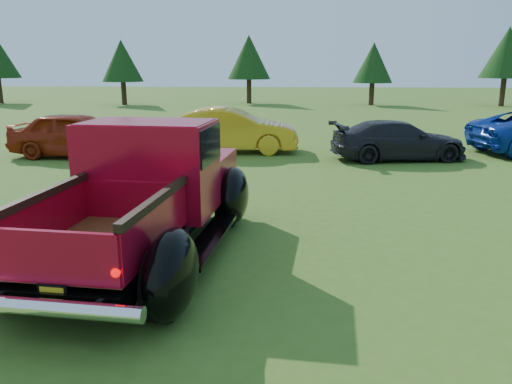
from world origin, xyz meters
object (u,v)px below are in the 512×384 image
tree_west (122,61)px  tree_mid_right (373,63)px  tree_east (507,53)px  show_car_red (78,134)px  tree_mid_left (249,57)px  show_car_grey (398,140)px  pickup_truck (151,190)px  show_car_yellow (230,130)px

tree_west → tree_mid_right: (18.00, 1.00, -0.14)m
tree_east → show_car_red: 30.58m
tree_mid_left → show_car_grey: (6.50, -22.78, -2.79)m
pickup_truck → show_car_yellow: pickup_truck is taller
tree_mid_left → tree_mid_right: 9.06m
tree_west → show_car_yellow: size_ratio=1.03×
tree_west → show_car_grey: (15.50, -20.78, -2.51)m
tree_mid_left → show_car_yellow: 22.00m
pickup_truck → show_car_yellow: 9.08m
tree_mid_left → tree_mid_right: bearing=-6.3°
tree_west → show_car_yellow: 22.41m
tree_mid_right → show_car_red: size_ratio=1.05×
show_car_yellow → tree_east: bearing=-42.6°
pickup_truck → show_car_red: pickup_truck is taller
pickup_truck → show_car_red: bearing=124.9°
pickup_truck → tree_west: bearing=114.0°
tree_west → tree_mid_left: tree_mid_left is taller
show_car_grey → show_car_yellow: bearing=70.0°
tree_east → show_car_grey: bearing=-118.4°
show_car_yellow → show_car_grey: show_car_yellow is taller
tree_mid_left → show_car_grey: tree_mid_left is taller
pickup_truck → tree_east: bearing=64.9°
show_car_yellow → pickup_truck: bearing=176.1°
tree_mid_right → tree_east: (9.00, -0.50, 0.68)m
tree_mid_left → show_car_grey: 23.85m
tree_east → show_car_red: tree_east is taller
tree_mid_right → pickup_truck: (-7.95, -29.89, -2.01)m
pickup_truck → show_car_grey: 9.78m
show_car_red → tree_mid_left: bearing=-5.0°
tree_mid_right → show_car_yellow: tree_mid_right is taller
tree_east → show_car_grey: 24.38m
tree_mid_left → show_car_yellow: size_ratio=1.12×
tree_mid_right → show_car_red: tree_mid_right is taller
show_car_yellow → show_car_red: bearing=101.7°
tree_west → pickup_truck: size_ratio=0.82×
pickup_truck → show_car_red: 9.07m
tree_mid_right → show_car_grey: bearing=-96.5°
show_car_yellow → tree_mid_left: bearing=0.2°
tree_mid_left → tree_mid_right: (9.00, -1.00, -0.41)m
tree_mid_right → tree_west: bearing=-176.8°
tree_west → show_car_red: tree_west is taller
show_car_red → show_car_grey: size_ratio=1.02×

